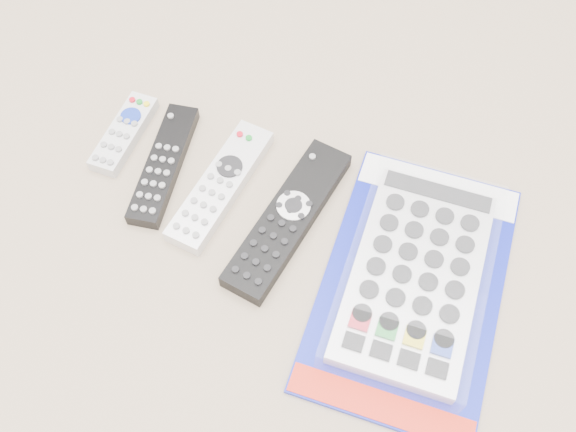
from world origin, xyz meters
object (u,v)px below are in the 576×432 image
(remote_slim_black, at_px, (164,165))
(remote_large_black, at_px, (288,219))
(jumbo_remote_packaged, at_px, (415,275))
(remote_silver_dvd, at_px, (221,185))
(remote_small_grey, at_px, (124,133))

(remote_slim_black, distance_m, remote_large_black, 0.19)
(jumbo_remote_packaged, bearing_deg, remote_slim_black, 170.99)
(remote_silver_dvd, distance_m, jumbo_remote_packaged, 0.28)
(remote_silver_dvd, relative_size, jumbo_remote_packaged, 0.59)
(remote_small_grey, bearing_deg, remote_silver_dvd, -11.92)
(remote_silver_dvd, xyz_separation_m, remote_large_black, (0.10, -0.02, 0.00))
(remote_slim_black, distance_m, jumbo_remote_packaged, 0.36)
(remote_large_black, bearing_deg, jumbo_remote_packaged, 1.34)
(jumbo_remote_packaged, bearing_deg, remote_small_grey, 168.55)
(remote_small_grey, bearing_deg, remote_large_black, -11.22)
(remote_silver_dvd, bearing_deg, remote_small_grey, 175.07)
(remote_silver_dvd, bearing_deg, jumbo_remote_packaged, -2.09)
(remote_slim_black, relative_size, remote_silver_dvd, 0.94)
(remote_small_grey, xyz_separation_m, remote_silver_dvd, (0.16, -0.04, 0.00))
(remote_slim_black, bearing_deg, jumbo_remote_packaged, -15.71)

